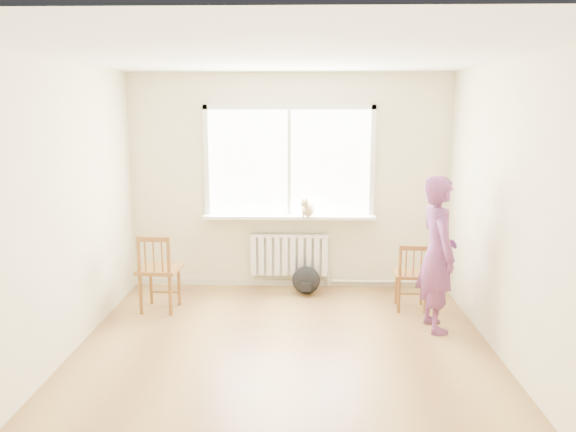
# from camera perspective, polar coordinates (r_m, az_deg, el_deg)

# --- Properties ---
(floor) EXTENTS (4.50, 4.50, 0.00)m
(floor) POSITION_cam_1_polar(r_m,az_deg,el_deg) (5.26, -0.49, -14.63)
(floor) COLOR #A77F44
(floor) RESTS_ON ground
(ceiling) EXTENTS (4.50, 4.50, 0.00)m
(ceiling) POSITION_cam_1_polar(r_m,az_deg,el_deg) (4.77, -0.55, 16.09)
(ceiling) COLOR white
(ceiling) RESTS_ON back_wall
(back_wall) EXTENTS (4.00, 0.01, 2.70)m
(back_wall) POSITION_cam_1_polar(r_m,az_deg,el_deg) (7.06, 0.13, 3.45)
(back_wall) COLOR beige
(back_wall) RESTS_ON ground
(window) EXTENTS (2.12, 0.05, 1.42)m
(window) POSITION_cam_1_polar(r_m,az_deg,el_deg) (7.00, 0.13, 5.95)
(window) COLOR white
(window) RESTS_ON back_wall
(windowsill) EXTENTS (2.15, 0.22, 0.04)m
(windowsill) POSITION_cam_1_polar(r_m,az_deg,el_deg) (7.02, 0.11, -0.07)
(windowsill) COLOR white
(windowsill) RESTS_ON back_wall
(radiator) EXTENTS (1.00, 0.12, 0.55)m
(radiator) POSITION_cam_1_polar(r_m,az_deg,el_deg) (7.15, 0.11, -3.91)
(radiator) COLOR white
(radiator) RESTS_ON back_wall
(heating_pipe) EXTENTS (1.40, 0.04, 0.04)m
(heating_pipe) POSITION_cam_1_polar(r_m,az_deg,el_deg) (7.35, 9.96, -6.56)
(heating_pipe) COLOR silver
(heating_pipe) RESTS_ON back_wall
(baseboard) EXTENTS (4.00, 0.03, 0.08)m
(baseboard) POSITION_cam_1_polar(r_m,az_deg,el_deg) (7.33, 0.12, -6.77)
(baseboard) COLOR beige
(baseboard) RESTS_ON ground
(chair_left) EXTENTS (0.47, 0.45, 0.90)m
(chair_left) POSITION_cam_1_polar(r_m,az_deg,el_deg) (6.50, -13.07, -5.61)
(chair_left) COLOR brown
(chair_left) RESTS_ON floor
(chair_right) EXTENTS (0.41, 0.39, 0.78)m
(chair_right) POSITION_cam_1_polar(r_m,az_deg,el_deg) (6.52, 12.45, -6.05)
(chair_right) COLOR brown
(chair_right) RESTS_ON floor
(person) EXTENTS (0.46, 0.63, 1.61)m
(person) POSITION_cam_1_polar(r_m,az_deg,el_deg) (5.94, 14.95, -3.75)
(person) COLOR #B73D4F
(person) RESTS_ON floor
(cat) EXTENTS (0.24, 0.37, 0.26)m
(cat) POSITION_cam_1_polar(r_m,az_deg,el_deg) (6.91, 1.99, 0.80)
(cat) COLOR beige
(cat) RESTS_ON windowsill
(backpack) EXTENTS (0.36, 0.27, 0.35)m
(backpack) POSITION_cam_1_polar(r_m,az_deg,el_deg) (6.98, 1.85, -6.54)
(backpack) COLOR black
(backpack) RESTS_ON floor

